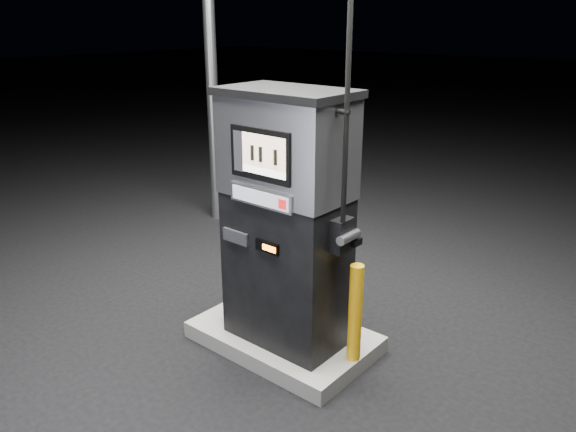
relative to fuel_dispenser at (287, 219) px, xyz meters
The scene contains 5 objects.
ground 1.27m from the fuel_dispenser, 144.70° to the left, with size 80.00×80.00×0.00m, color black.
pump_island 1.20m from the fuel_dispenser, 144.70° to the left, with size 1.60×1.00×0.15m, color slate.
fuel_dispenser is the anchor object (origin of this frame).
bollard_left 0.94m from the fuel_dispenser, behind, with size 0.12×0.12×0.88m, color #FFAF0E.
bollard_right 0.95m from the fuel_dispenser, ahead, with size 0.11×0.11×0.85m, color #FFAF0E.
Camera 1 is at (2.90, -3.40, 2.84)m, focal length 35.00 mm.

